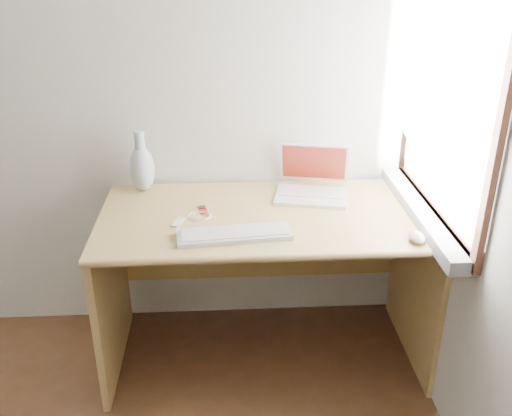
{
  "coord_description": "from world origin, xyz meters",
  "views": [
    {
      "loc": [
        0.85,
        -0.87,
        1.85
      ],
      "look_at": [
        0.98,
        1.35,
        0.81
      ],
      "focal_mm": 40.0,
      "sensor_mm": 36.0,
      "label": 1
    }
  ],
  "objects": [
    {
      "name": "cable_coil",
      "position": [
        0.74,
        1.35,
        0.77
      ],
      "size": [
        0.13,
        0.13,
        0.01
      ],
      "primitive_type": "torus",
      "rotation": [
        0.0,
        0.0,
        -0.36
      ],
      "color": "white",
      "rests_on": "desk"
    },
    {
      "name": "window",
      "position": [
        1.72,
        1.3,
        1.28
      ],
      "size": [
        0.11,
        0.99,
        1.1
      ],
      "color": "white",
      "rests_on": "right_wall"
    },
    {
      "name": "remote",
      "position": [
        0.65,
        1.3,
        0.77
      ],
      "size": [
        0.06,
        0.09,
        0.01
      ],
      "primitive_type": "cube",
      "rotation": [
        0.0,
        0.0,
        -0.37
      ],
      "color": "white",
      "rests_on": "desk"
    },
    {
      "name": "laptop",
      "position": [
        1.25,
        1.57,
        0.82
      ],
      "size": [
        0.37,
        0.33,
        0.22
      ],
      "rotation": [
        0.0,
        0.0,
        -0.21
      ],
      "color": "white",
      "rests_on": "desk"
    },
    {
      "name": "vase",
      "position": [
        0.46,
        1.66,
        0.89
      ],
      "size": [
        0.12,
        0.12,
        0.3
      ],
      "color": "silver",
      "rests_on": "desk"
    },
    {
      "name": "mouse",
      "position": [
        1.61,
        1.08,
        0.79
      ],
      "size": [
        0.06,
        0.1,
        0.04
      ],
      "primitive_type": "ellipsoid",
      "rotation": [
        0.0,
        0.0,
        -0.02
      ],
      "color": "white",
      "rests_on": "desk"
    },
    {
      "name": "ipod",
      "position": [
        0.75,
        1.42,
        0.77
      ],
      "size": [
        0.05,
        0.08,
        0.01
      ],
      "rotation": [
        0.0,
        0.0,
        0.2
      ],
      "color": "red",
      "rests_on": "desk"
    },
    {
      "name": "desk",
      "position": [
        1.03,
        1.46,
        0.55
      ],
      "size": [
        1.46,
        0.73,
        0.77
      ],
      "color": "tan",
      "rests_on": "floor"
    },
    {
      "name": "back_wall",
      "position": [
        0.0,
        1.75,
        1.3
      ],
      "size": [
        3.5,
        0.04,
        2.6
      ],
      "primitive_type": "cube",
      "color": "silver",
      "rests_on": "floor"
    },
    {
      "name": "external_keyboard",
      "position": [
        0.88,
        1.16,
        0.78
      ],
      "size": [
        0.47,
        0.18,
        0.02
      ],
      "rotation": [
        0.0,
        0.0,
        0.1
      ],
      "color": "white",
      "rests_on": "desk"
    }
  ]
}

